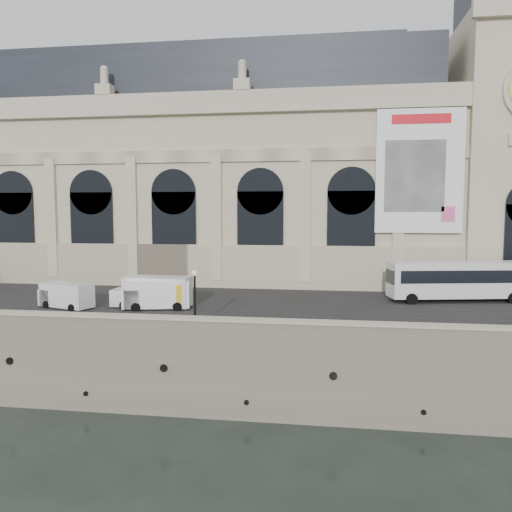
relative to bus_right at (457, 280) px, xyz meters
The scene contains 11 objects.
ground 31.95m from the bus_right, 147.23° to the right, with size 260.00×260.00×0.00m, color black.
quay 32.18m from the bus_right, 144.85° to the left, with size 160.00×70.00×6.00m, color gray.
street 26.19m from the bus_right, behind, with size 160.00×24.00×0.06m, color #2D2D2D.
parapet 30.60m from the bus_right, 148.17° to the right, with size 160.00×1.40×1.21m.
museum 36.79m from the bus_right, 156.12° to the left, with size 69.00×18.70×29.10m.
clock_pavilion 20.56m from the bus_right, 54.37° to the left, with size 13.00×14.72×36.70m.
bus_right is the anchor object (origin of this frame).
van_b 28.93m from the bus_right, 164.47° to the right, with size 6.23×3.38×2.63m.
van_c 37.08m from the bus_right, 166.84° to the right, with size 5.52×3.53×2.30m.
box_truck 29.03m from the bus_right, 165.64° to the right, with size 7.15×2.58×2.88m.
lamp_right 26.70m from the bus_right, 145.84° to the right, with size 0.46×0.46×4.51m.
Camera 1 is at (13.50, -33.53, 14.79)m, focal length 35.00 mm.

